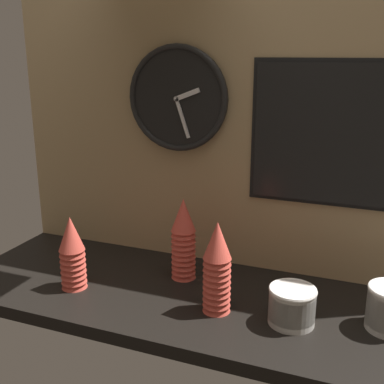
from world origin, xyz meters
TOP-DOWN VIEW (x-y plane):
  - ground_plane at (0.00, 0.00)m, footprint 1.60×0.56m
  - wall_tiled_back at (0.00, 0.27)m, footprint 1.60×0.03m
  - cup_stack_left at (-0.40, -0.10)m, footprint 0.08×0.08m
  - cup_stack_center at (-0.11, 0.09)m, footprint 0.08×0.08m
  - cup_stack_center_right at (0.06, -0.07)m, footprint 0.08×0.08m
  - bowl_stack_right at (0.27, -0.06)m, footprint 0.13×0.13m
  - wall_clock at (-0.19, 0.23)m, footprint 0.35×0.03m
  - menu_board at (0.31, 0.24)m, footprint 0.49×0.01m

SIDE VIEW (x-z plane):
  - ground_plane at x=0.00m, z-range -0.04..0.00m
  - bowl_stack_right at x=0.27m, z-range 0.00..0.11m
  - cup_stack_left at x=-0.40m, z-range 0.00..0.23m
  - cup_stack_center at x=-0.11m, z-range 0.00..0.27m
  - cup_stack_center_right at x=0.06m, z-range 0.00..0.27m
  - menu_board at x=0.31m, z-range 0.25..0.70m
  - wall_tiled_back at x=0.00m, z-range 0.00..1.05m
  - wall_clock at x=-0.19m, z-range 0.39..0.74m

